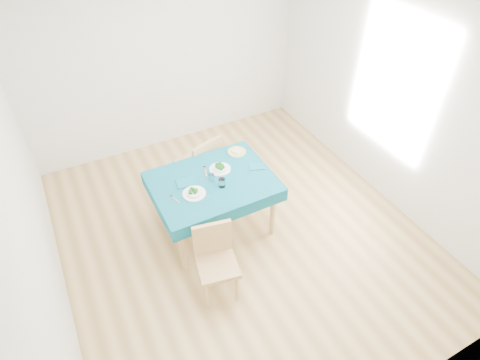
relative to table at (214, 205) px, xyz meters
name	(u,v)px	position (x,y,z in m)	size (l,w,h in m)	color
room_shell	(240,142)	(0.23, -0.22, 0.97)	(4.02, 4.52, 2.73)	olive
table	(214,205)	(0.00, 0.00, 0.00)	(1.33, 1.01, 0.76)	#084A5C
chair_near	(217,262)	(-0.35, -0.84, 0.11)	(0.39, 0.43, 0.98)	tan
chair_far	(197,153)	(0.13, 0.77, 0.19)	(0.46, 0.50, 1.15)	tan
bowl_near	(194,191)	(-0.26, -0.11, 0.42)	(0.25, 0.25, 0.08)	white
bowl_far	(220,167)	(0.16, 0.14, 0.42)	(0.25, 0.25, 0.07)	white
fork_near	(175,199)	(-0.47, -0.09, 0.38)	(0.02, 0.16, 0.00)	silver
knife_near	(203,193)	(-0.17, -0.14, 0.38)	(0.01, 0.19, 0.00)	silver
fork_far	(205,171)	(0.00, 0.18, 0.38)	(0.03, 0.19, 0.00)	silver
knife_far	(250,168)	(0.47, 0.00, 0.38)	(0.02, 0.21, 0.00)	silver
napkin_near	(186,183)	(-0.27, 0.10, 0.39)	(0.21, 0.15, 0.01)	#0C5466
napkin_far	(257,166)	(0.56, -0.02, 0.38)	(0.18, 0.12, 0.01)	#0C5466
tumbler_center	(212,177)	(0.00, 0.01, 0.42)	(0.06, 0.06, 0.08)	white
tumbler_side	(222,183)	(0.05, -0.13, 0.43)	(0.08, 0.08, 0.10)	white
side_plate	(237,152)	(0.48, 0.34, 0.38)	(0.22, 0.22, 0.01)	#B2BE5C
bread_slice	(237,151)	(0.48, 0.34, 0.40)	(0.10, 0.10, 0.01)	beige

